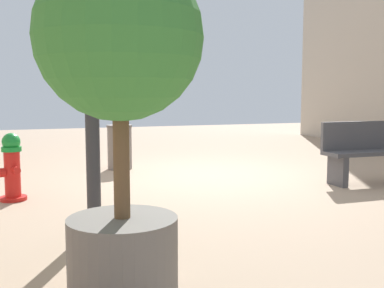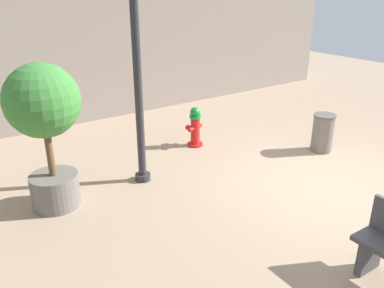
# 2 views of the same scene
# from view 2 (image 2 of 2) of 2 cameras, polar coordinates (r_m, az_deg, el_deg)

# --- Properties ---
(ground_plane) EXTENTS (23.40, 23.40, 0.00)m
(ground_plane) POSITION_cam_2_polar(r_m,az_deg,el_deg) (7.39, 19.65, -6.07)
(ground_plane) COLOR tan
(fire_hydrant) EXTENTS (0.41, 0.43, 0.88)m
(fire_hydrant) POSITION_cam_2_polar(r_m,az_deg,el_deg) (8.61, 0.44, 2.55)
(fire_hydrant) COLOR red
(fire_hydrant) RESTS_ON ground_plane
(planter_tree) EXTENTS (1.11, 1.11, 2.31)m
(planter_tree) POSITION_cam_2_polar(r_m,az_deg,el_deg) (6.26, -20.56, 3.46)
(planter_tree) COLOR slate
(planter_tree) RESTS_ON ground_plane
(street_lamp) EXTENTS (0.36, 0.36, 4.53)m
(street_lamp) POSITION_cam_2_polar(r_m,az_deg,el_deg) (6.52, -8.30, 16.99)
(street_lamp) COLOR #2D2D33
(street_lamp) RESTS_ON ground_plane
(trash_bin) EXTENTS (0.46, 0.46, 0.81)m
(trash_bin) POSITION_cam_2_polar(r_m,az_deg,el_deg) (8.78, 18.42, 1.55)
(trash_bin) COLOR slate
(trash_bin) RESTS_ON ground_plane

